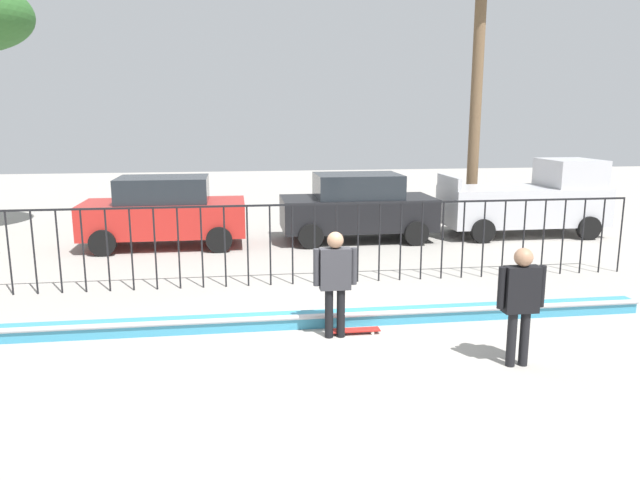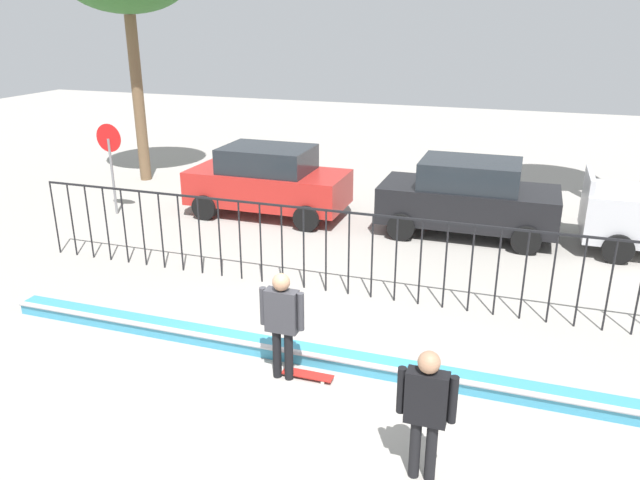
{
  "view_description": "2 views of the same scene",
  "coord_description": "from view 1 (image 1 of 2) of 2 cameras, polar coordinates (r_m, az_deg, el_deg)",
  "views": [
    {
      "loc": [
        -1.63,
        -9.18,
        3.5
      ],
      "look_at": [
        -0.05,
        1.91,
        1.19
      ],
      "focal_mm": 33.85,
      "sensor_mm": 36.0,
      "label": 1
    },
    {
      "loc": [
        3.06,
        -7.63,
        5.25
      ],
      "look_at": [
        -0.42,
        2.61,
        1.27
      ],
      "focal_mm": 34.64,
      "sensor_mm": 36.0,
      "label": 2
    }
  ],
  "objects": [
    {
      "name": "parked_car_red",
      "position": [
        16.84,
        -14.5,
        2.65
      ],
      "size": [
        4.3,
        2.12,
        1.9
      ],
      "rotation": [
        0.0,
        0.0,
        -0.07
      ],
      "color": "#B2231E",
      "rests_on": "ground"
    },
    {
      "name": "bowl_coping_ledge",
      "position": [
        10.37,
        1.42,
        -7.38
      ],
      "size": [
        11.0,
        0.4,
        0.27
      ],
      "color": "teal",
      "rests_on": "ground"
    },
    {
      "name": "parked_car_black",
      "position": [
        17.19,
        3.55,
        3.18
      ],
      "size": [
        4.3,
        2.12,
        1.9
      ],
      "rotation": [
        0.0,
        0.0,
        0.06
      ],
      "color": "black",
      "rests_on": "ground"
    },
    {
      "name": "camera_operator",
      "position": [
        8.91,
        18.46,
        -5.05
      ],
      "size": [
        0.69,
        0.26,
        1.72
      ],
      "rotation": [
        0.0,
        0.0,
        2.52
      ],
      "color": "black",
      "rests_on": "ground"
    },
    {
      "name": "pickup_truck",
      "position": [
        19.0,
        19.21,
        3.56
      ],
      "size": [
        4.7,
        2.12,
        2.24
      ],
      "rotation": [
        0.0,
        0.0,
        -0.06
      ],
      "color": "#B7B7BC",
      "rests_on": "ground"
    },
    {
      "name": "skateboard",
      "position": [
        9.99,
        3.38,
        -8.51
      ],
      "size": [
        0.8,
        0.2,
        0.07
      ],
      "rotation": [
        0.0,
        0.0,
        0.14
      ],
      "color": "#A51E19",
      "rests_on": "ground"
    },
    {
      "name": "ground_plane",
      "position": [
        9.96,
        1.87,
        -8.93
      ],
      "size": [
        60.0,
        60.0,
        0.0
      ],
      "primitive_type": "plane",
      "color": "#9E9991"
    },
    {
      "name": "perimeter_fence",
      "position": [
        12.64,
        -0.52,
        0.54
      ],
      "size": [
        14.04,
        0.04,
        1.72
      ],
      "color": "black",
      "rests_on": "ground"
    },
    {
      "name": "skateboarder",
      "position": [
        9.54,
        1.44,
        -3.31
      ],
      "size": [
        0.7,
        0.26,
        1.73
      ],
      "rotation": [
        0.0,
        0.0,
        -0.41
      ],
      "color": "black",
      "rests_on": "ground"
    }
  ]
}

